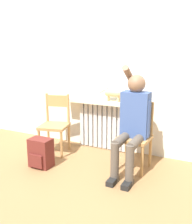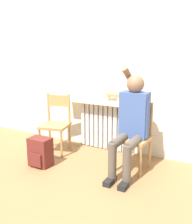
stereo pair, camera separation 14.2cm
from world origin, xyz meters
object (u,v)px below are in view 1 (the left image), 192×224
person (133,120)px  cat (116,93)px  chair_right (135,135)px  backpack (41,153)px  chair_left (55,123)px

person → cat: (-0.42, 0.49, 0.22)m
chair_right → backpack: (-1.11, -0.51, -0.26)m
chair_left → cat: cat is taller
person → backpack: (-1.11, -0.40, -0.49)m
chair_left → chair_right: (1.23, 0.00, 0.00)m
person → cat: 0.68m
backpack → chair_right: bearing=24.9°
chair_right → chair_left: bearing=-178.2°
chair_right → backpack: bearing=-153.4°
chair_left → backpack: (0.12, -0.51, -0.26)m
person → backpack: person is taller
cat → chair_right: bearing=-42.0°
chair_right → backpack: chair_right is taller
chair_right → backpack: 1.25m
chair_left → chair_right: same height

